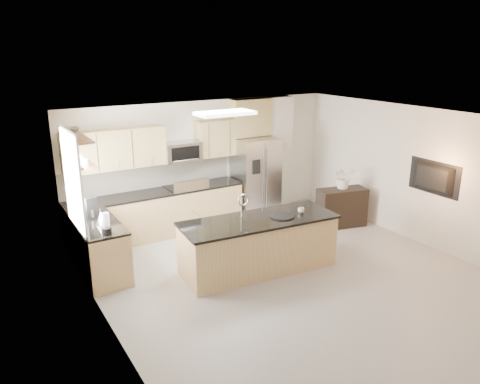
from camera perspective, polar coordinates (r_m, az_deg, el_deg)
floor at (r=7.88m, az=6.74°, el=-10.46°), size 6.50×6.50×0.00m
ceiling at (r=7.06m, az=7.49°, el=8.58°), size 6.00×6.50×0.02m
wall_back at (r=10.01m, az=-4.41°, el=3.65°), size 6.00×0.02×2.60m
wall_left at (r=6.09m, az=-15.90°, el=-6.11°), size 0.02×6.50×2.60m
wall_right at (r=9.45m, az=21.61°, el=1.64°), size 0.02×6.50×2.60m
back_counter at (r=9.50m, az=-10.03°, el=-2.55°), size 3.55×0.66×1.44m
left_counter at (r=8.15m, az=-16.78°, el=-6.56°), size 0.66×1.50×0.92m
range at (r=9.71m, az=-6.58°, el=-1.94°), size 0.76×0.64×1.14m
upper_cabinets at (r=9.25m, az=-11.26°, el=5.56°), size 3.50×0.33×0.75m
microwave at (r=9.51m, az=-7.13°, el=4.88°), size 0.76×0.40×0.40m
refrigerator at (r=10.31m, az=1.85°, el=1.74°), size 0.92×0.78×1.78m
partition_column at (r=10.81m, az=4.62°, el=4.66°), size 0.60×0.30×2.60m
window at (r=7.70m, az=-19.70°, el=1.19°), size 0.04×1.15×1.65m
shelf_lower at (r=7.75m, az=-19.16°, el=3.63°), size 0.30×1.20×0.04m
shelf_upper at (r=7.67m, az=-19.44°, el=6.32°), size 0.30×1.20×0.04m
ceiling_fixture at (r=8.16m, az=-1.84°, el=9.59°), size 1.00×0.50×0.06m
island at (r=7.95m, az=2.26°, el=-6.38°), size 2.72×1.18×1.34m
credenza at (r=10.09m, az=12.26°, el=-1.86°), size 1.09×0.65×0.82m
cup at (r=8.11m, az=7.46°, el=-2.23°), size 0.14×0.14×0.09m
platter at (r=7.90m, az=5.15°, el=-2.95°), size 0.43×0.43×0.02m
blender at (r=7.39m, az=-16.00°, el=-3.87°), size 0.15×0.15×0.34m
kettle at (r=7.82m, az=-16.52°, el=-3.00°), size 0.21×0.21×0.26m
coffee_maker at (r=8.17m, az=-17.79°, el=-1.82°), size 0.22×0.26×0.36m
bowl at (r=8.03m, az=-20.07°, el=7.18°), size 0.43×0.43×0.10m
flower_vase at (r=9.93m, az=12.59°, el=2.50°), size 0.79×0.72×0.74m
television at (r=9.25m, az=22.27°, el=1.57°), size 0.14×1.08×0.62m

